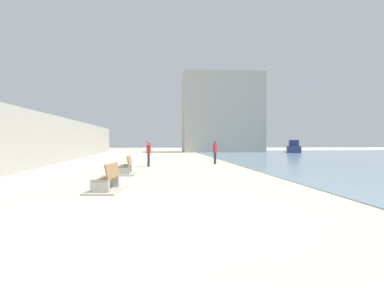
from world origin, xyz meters
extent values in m
plane|color=beige|center=(0.00, 18.00, 0.00)|extent=(120.00, 120.00, 0.00)
cube|color=#ADAAA3|center=(-7.50, 18.00, 1.80)|extent=(0.80, 64.00, 3.60)
cube|color=#ADAAA3|center=(-1.56, 3.10, 0.25)|extent=(0.62, 0.28, 0.50)
cube|color=#ADAAA3|center=(-1.38, 4.49, 0.25)|extent=(0.62, 0.28, 0.50)
cube|color=#997047|center=(-1.47, 3.80, 0.45)|extent=(0.70, 1.65, 0.06)
cube|color=#997047|center=(-1.24, 3.77, 0.73)|extent=(0.37, 1.61, 0.50)
cube|color=#ADAAA3|center=(-1.47, 3.80, 0.04)|extent=(1.36, 2.23, 0.08)
cube|color=#ADAAA3|center=(-1.35, 9.34, 0.25)|extent=(0.60, 0.21, 0.50)
cube|color=#ADAAA3|center=(-1.33, 10.74, 0.25)|extent=(0.60, 0.21, 0.50)
cube|color=#997047|center=(-1.34, 10.04, 0.45)|extent=(0.52, 1.61, 0.06)
cube|color=#997047|center=(-1.11, 10.04, 0.73)|extent=(0.19, 1.60, 0.50)
cube|color=#ADAAA3|center=(-1.34, 10.04, 0.04)|extent=(1.13, 2.12, 0.08)
cylinder|color=#333338|center=(4.58, 17.60, 0.43)|extent=(0.12, 0.12, 0.86)
cylinder|color=#333338|center=(4.66, 17.69, 0.43)|extent=(0.12, 0.12, 0.86)
cube|color=#B22D33|center=(4.62, 17.64, 1.17)|extent=(0.35, 0.36, 0.61)
sphere|color=brown|center=(4.62, 17.64, 1.62)|extent=(0.23, 0.23, 0.23)
cylinder|color=#B22D33|center=(4.48, 17.48, 1.20)|extent=(0.09, 0.09, 0.55)
cylinder|color=#B22D33|center=(4.77, 17.81, 1.20)|extent=(0.09, 0.09, 0.55)
cylinder|color=#333338|center=(-0.20, 15.67, 0.43)|extent=(0.12, 0.12, 0.87)
cylinder|color=#333338|center=(-0.25, 15.78, 0.43)|extent=(0.12, 0.12, 0.87)
cube|color=#B22D33|center=(-0.23, 15.72, 1.18)|extent=(0.30, 0.37, 0.62)
sphere|color=#936B4C|center=(-0.23, 15.72, 1.63)|extent=(0.24, 0.24, 0.24)
cylinder|color=#B22D33|center=(-0.13, 15.52, 1.21)|extent=(0.09, 0.09, 0.55)
cylinder|color=#B22D33|center=(-0.32, 15.92, 1.21)|extent=(0.09, 0.09, 0.55)
cube|color=navy|center=(20.36, 42.62, 0.51)|extent=(4.00, 7.12, 0.95)
cube|color=navy|center=(20.03, 41.65, 1.41)|extent=(2.22, 3.29, 0.84)
cube|color=#9E9E99|center=(10.43, 46.00, 5.98)|extent=(12.00, 6.00, 11.96)
camera|label=1|loc=(0.23, -8.96, 1.77)|focal=34.09mm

